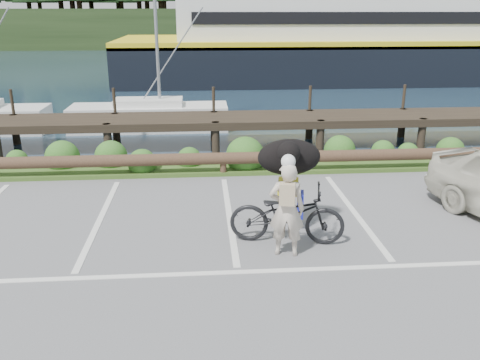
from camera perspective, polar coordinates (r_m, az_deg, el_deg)
name	(u,v)px	position (r m, az deg, el deg)	size (l,w,h in m)	color
ground	(236,261)	(8.62, -0.45, -9.04)	(72.00, 72.00, 0.00)	#5A5A5D
harbor_backdrop	(205,34)	(86.23, -3.99, 15.99)	(170.00, 160.00, 30.00)	#172837
vegetation_strip	(222,165)	(13.52, -2.02, 1.64)	(34.00, 1.60, 0.10)	#3D5B21
log_rail	(223,175)	(12.86, -1.88, 0.52)	(32.00, 0.30, 0.60)	#443021
bicycle	(287,214)	(9.09, 5.29, -3.87)	(0.71, 2.04, 1.07)	black
cyclist	(287,210)	(8.54, 5.27, -3.33)	(0.60, 0.39, 1.64)	beige
dog	(289,157)	(9.42, 5.54, 2.59)	(1.17, 0.57, 0.68)	black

